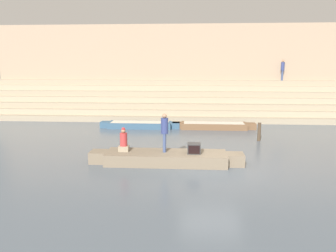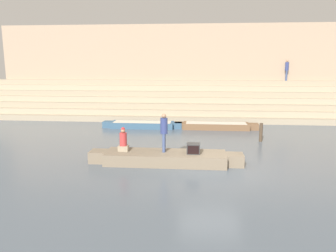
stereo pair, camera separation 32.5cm
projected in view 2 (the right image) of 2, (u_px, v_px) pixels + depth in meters
ground_plane at (210, 168)px, 13.31m from camera, size 120.00×120.00×0.00m
ghat_steps at (205, 105)px, 25.57m from camera, size 36.00×4.32×2.83m
back_wall at (205, 70)px, 27.16m from camera, size 34.20×1.28×7.29m
rowboat_main at (165, 158)px, 13.82m from camera, size 6.48×1.53×0.49m
person_standing at (164, 130)px, 13.69m from camera, size 0.30×0.30×1.64m
person_rowing at (123, 141)px, 13.93m from camera, size 0.43×0.33×1.03m
tv_set at (193, 148)px, 13.57m from camera, size 0.54×0.47×0.42m
moored_boat_shore at (216, 126)px, 21.14m from camera, size 5.36×1.16×0.40m
moored_boat_distant at (142, 125)px, 21.54m from camera, size 5.23×1.16×0.40m
mooring_post at (261, 132)px, 17.73m from camera, size 0.18×0.18×1.01m
person_on_steps at (287, 68)px, 25.68m from camera, size 0.28×0.28×1.63m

